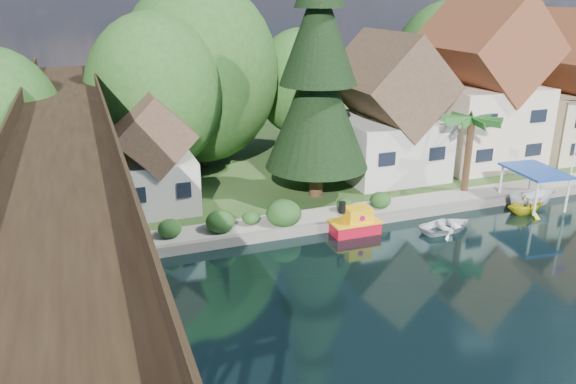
{
  "coord_description": "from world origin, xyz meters",
  "views": [
    {
      "loc": [
        -15.02,
        -21.5,
        14.21
      ],
      "look_at": [
        -4.82,
        6.0,
        3.71
      ],
      "focal_mm": 35.0,
      "sensor_mm": 36.0,
      "label": 1
    }
  ],
  "objects_px": {
    "conifer": "(318,75)",
    "house_center": "(480,92)",
    "house_left": "(386,116)",
    "tugboat": "(355,223)",
    "boat_canopy": "(532,191)",
    "house_right": "(568,94)",
    "shed": "(154,160)",
    "palm_tree": "(472,123)",
    "boat_yellow": "(526,203)",
    "boat_white_a": "(447,225)",
    "trestle_bridge": "(70,193)"
  },
  "relations": [
    {
      "from": "house_right",
      "to": "shed",
      "type": "distance_m",
      "value": 36.08
    },
    {
      "from": "trestle_bridge",
      "to": "house_center",
      "type": "height_order",
      "value": "house_center"
    },
    {
      "from": "house_left",
      "to": "palm_tree",
      "type": "relative_size",
      "value": 1.89
    },
    {
      "from": "shed",
      "to": "boat_canopy",
      "type": "distance_m",
      "value": 25.81
    },
    {
      "from": "trestle_bridge",
      "to": "palm_tree",
      "type": "xyz_separation_m",
      "value": [
        26.42,
        4.99,
        0.23
      ]
    },
    {
      "from": "palm_tree",
      "to": "boat_canopy",
      "type": "relative_size",
      "value": 1.27
    },
    {
      "from": "house_center",
      "to": "boat_yellow",
      "type": "bearing_deg",
      "value": -109.27
    },
    {
      "from": "house_center",
      "to": "palm_tree",
      "type": "relative_size",
      "value": 2.39
    },
    {
      "from": "house_left",
      "to": "trestle_bridge",
      "type": "bearing_deg",
      "value": -154.79
    },
    {
      "from": "house_left",
      "to": "shed",
      "type": "bearing_deg",
      "value": -175.23
    },
    {
      "from": "conifer",
      "to": "boat_yellow",
      "type": "height_order",
      "value": "conifer"
    },
    {
      "from": "house_center",
      "to": "conifer",
      "type": "xyz_separation_m",
      "value": [
        -16.07,
        -3.41,
        2.56
      ]
    },
    {
      "from": "house_left",
      "to": "tugboat",
      "type": "distance_m",
      "value": 12.08
    },
    {
      "from": "house_left",
      "to": "shed",
      "type": "distance_m",
      "value": 18.11
    },
    {
      "from": "house_right",
      "to": "shed",
      "type": "height_order",
      "value": "house_right"
    },
    {
      "from": "conifer",
      "to": "house_center",
      "type": "bearing_deg",
      "value": 11.97
    },
    {
      "from": "tugboat",
      "to": "boat_canopy",
      "type": "distance_m",
      "value": 13.45
    },
    {
      "from": "house_right",
      "to": "conifer",
      "type": "bearing_deg",
      "value": -173.39
    },
    {
      "from": "house_left",
      "to": "boat_canopy",
      "type": "xyz_separation_m",
      "value": [
        6.51,
        -9.17,
        -3.94
      ]
    },
    {
      "from": "trestle_bridge",
      "to": "shed",
      "type": "xyz_separation_m",
      "value": [
        5.0,
        9.33,
        -1.52
      ]
    },
    {
      "from": "shed",
      "to": "boat_white_a",
      "type": "relative_size",
      "value": 2.14
    },
    {
      "from": "house_center",
      "to": "palm_tree",
      "type": "xyz_separation_m",
      "value": [
        -5.58,
        -6.34,
        -0.84
      ]
    },
    {
      "from": "conifer",
      "to": "house_left",
      "type": "bearing_deg",
      "value": 22.35
    },
    {
      "from": "house_center",
      "to": "boat_white_a",
      "type": "height_order",
      "value": "house_center"
    },
    {
      "from": "house_right",
      "to": "shed",
      "type": "xyz_separation_m",
      "value": [
        -36.0,
        -1.5,
        -1.95
      ]
    },
    {
      "from": "palm_tree",
      "to": "tugboat",
      "type": "distance_m",
      "value": 11.84
    },
    {
      "from": "boat_canopy",
      "to": "palm_tree",
      "type": "bearing_deg",
      "value": 132.82
    },
    {
      "from": "house_center",
      "to": "conifer",
      "type": "height_order",
      "value": "conifer"
    },
    {
      "from": "house_right",
      "to": "boat_yellow",
      "type": "distance_m",
      "value": 16.86
    },
    {
      "from": "house_left",
      "to": "tugboat",
      "type": "bearing_deg",
      "value": -128.15
    },
    {
      "from": "boat_canopy",
      "to": "boat_yellow",
      "type": "xyz_separation_m",
      "value": [
        -1.16,
        -0.77,
        -0.45
      ]
    },
    {
      "from": "conifer",
      "to": "boat_yellow",
      "type": "distance_m",
      "value": 16.48
    },
    {
      "from": "conifer",
      "to": "boat_yellow",
      "type": "relative_size",
      "value": 6.22
    },
    {
      "from": "conifer",
      "to": "tugboat",
      "type": "height_order",
      "value": "conifer"
    },
    {
      "from": "shed",
      "to": "boat_white_a",
      "type": "bearing_deg",
      "value": -28.22
    },
    {
      "from": "house_center",
      "to": "house_right",
      "type": "height_order",
      "value": "house_center"
    },
    {
      "from": "shed",
      "to": "boat_yellow",
      "type": "height_order",
      "value": "shed"
    },
    {
      "from": "conifer",
      "to": "palm_tree",
      "type": "xyz_separation_m",
      "value": [
        10.49,
        -2.93,
        -3.4
      ]
    },
    {
      "from": "shed",
      "to": "tugboat",
      "type": "relative_size",
      "value": 2.55
    },
    {
      "from": "shed",
      "to": "house_left",
      "type": "bearing_deg",
      "value": 4.77
    },
    {
      "from": "palm_tree",
      "to": "boat_yellow",
      "type": "xyz_separation_m",
      "value": [
        1.93,
        -4.1,
        -4.83
      ]
    },
    {
      "from": "house_center",
      "to": "trestle_bridge",
      "type": "bearing_deg",
      "value": -160.51
    },
    {
      "from": "palm_tree",
      "to": "house_left",
      "type": "bearing_deg",
      "value": 120.36
    },
    {
      "from": "house_center",
      "to": "tugboat",
      "type": "xyz_separation_m",
      "value": [
        -15.93,
        -9.32,
        -5.75
      ]
    },
    {
      "from": "trestle_bridge",
      "to": "boat_canopy",
      "type": "height_order",
      "value": "trestle_bridge"
    },
    {
      "from": "palm_tree",
      "to": "house_right",
      "type": "bearing_deg",
      "value": 21.83
    },
    {
      "from": "house_left",
      "to": "boat_white_a",
      "type": "xyz_separation_m",
      "value": [
        -1.28,
        -10.47,
        -4.76
      ]
    },
    {
      "from": "house_left",
      "to": "palm_tree",
      "type": "height_order",
      "value": "house_left"
    },
    {
      "from": "house_right",
      "to": "shed",
      "type": "bearing_deg",
      "value": -177.61
    },
    {
      "from": "shed",
      "to": "boat_white_a",
      "type": "xyz_separation_m",
      "value": [
        16.72,
        -8.97,
        -3.45
      ]
    }
  ]
}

